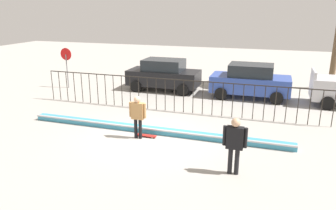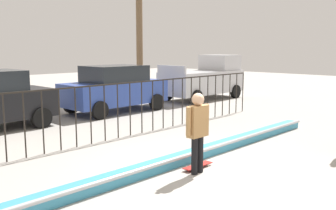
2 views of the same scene
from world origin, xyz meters
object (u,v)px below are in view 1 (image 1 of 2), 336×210
(camera_operator, at_px, (235,141))
(parked_car_black, at_px, (164,75))
(skateboarder, at_px, (138,113))
(stop_sign, at_px, (67,62))
(parked_car_blue, at_px, (250,81))
(skateboard, at_px, (146,136))

(camera_operator, bearing_deg, parked_car_black, -16.63)
(skateboarder, height_order, stop_sign, stop_sign)
(camera_operator, xyz_separation_m, parked_car_blue, (-0.25, 9.09, -0.11))
(skateboarder, distance_m, skateboard, 1.02)
(skateboard, bearing_deg, parked_car_blue, 81.19)
(skateboard, relative_size, parked_car_blue, 0.19)
(skateboarder, relative_size, skateboard, 2.12)
(skateboard, relative_size, stop_sign, 0.32)
(skateboard, distance_m, stop_sign, 9.95)
(parked_car_blue, distance_m, stop_sign, 11.18)
(camera_operator, height_order, parked_car_blue, parked_car_blue)
(parked_car_blue, height_order, stop_sign, stop_sign)
(parked_car_black, height_order, parked_car_blue, same)
(skateboard, xyz_separation_m, camera_operator, (3.61, -1.89, 1.02))
(camera_operator, distance_m, stop_sign, 13.87)
(skateboarder, relative_size, parked_car_blue, 0.40)
(skateboarder, distance_m, parked_car_black, 7.68)
(parked_car_black, xyz_separation_m, stop_sign, (-5.96, -1.27, 0.64))
(skateboard, height_order, stop_sign, stop_sign)
(skateboard, distance_m, parked_car_blue, 8.00)
(skateboarder, bearing_deg, stop_sign, 146.22)
(camera_operator, height_order, parked_car_black, parked_car_black)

